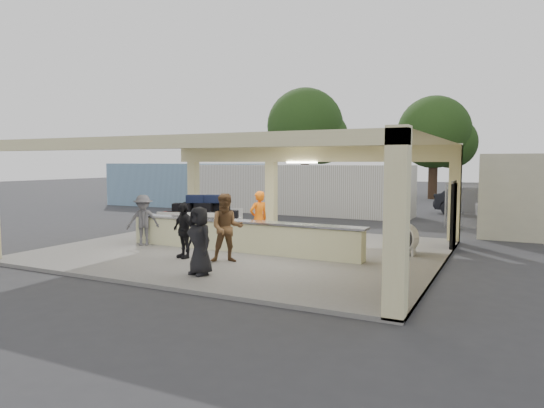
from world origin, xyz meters
The scene contains 16 objects.
ground centered at (0.00, 0.00, 0.00)m, with size 120.00×120.00×0.00m, color #2C2B2E.
pavilion centered at (0.21, 0.66, 1.35)m, with size 12.01×10.00×3.55m.
baggage_counter centered at (0.00, -0.50, 0.59)m, with size 8.20×0.58×0.98m.
luggage_cart centered at (-2.59, 1.12, 0.97)m, with size 3.10×2.41×1.59m.
drum_fan centered at (4.77, 1.21, 0.61)m, with size 0.90×0.62×0.95m.
baggage_handler centered at (0.16, 0.49, 1.02)m, with size 0.67×0.37×1.85m, color orange.
passenger_a centered at (0.53, -2.09, 1.06)m, with size 0.94×0.41×1.93m, color brown.
passenger_b centered at (-0.90, -2.17, 0.91)m, with size 0.94×0.34×1.61m, color black.
passenger_c centered at (-3.44, -1.00, 0.95)m, with size 1.10×0.39×1.70m, color #4F4E53.
passenger_d centered at (0.74, -3.71, 0.95)m, with size 0.83×0.34×1.70m, color black.
car_white_a centered at (8.27, 12.99, 0.63)m, with size 2.10×4.44×1.27m, color silver.
car_dark centered at (5.99, 14.21, 0.77)m, with size 1.62×4.61×1.54m, color black.
container_white centered at (-3.20, 11.49, 1.37)m, with size 12.60×2.52×2.73m, color silver.
container_blue centered at (-11.51, 12.16, 1.40)m, with size 10.75×2.58×2.79m, color #80A9CD.
tree_left centered at (-7.68, 24.16, 5.59)m, with size 6.60×6.30×9.00m.
tree_mid centered at (2.32, 26.16, 4.96)m, with size 6.00×5.60×8.00m.
Camera 1 is at (7.65, -13.53, 2.91)m, focal length 32.00 mm.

